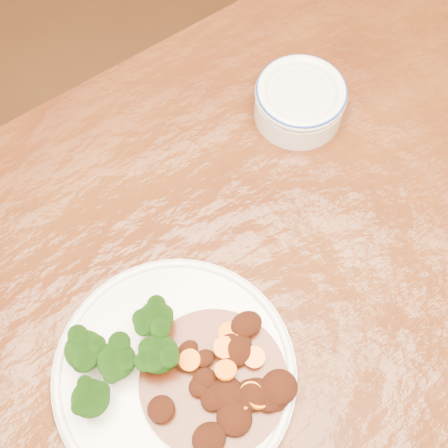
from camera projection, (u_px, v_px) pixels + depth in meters
ground at (243, 400)px, 1.50m from camera, size 4.00×4.00×0.00m
dining_table at (255, 319)px, 0.90m from camera, size 1.58×1.05×0.75m
dinner_plate at (174, 373)px, 0.78m from camera, size 0.31×0.31×0.02m
broccoli_florets at (121, 356)px, 0.75m from camera, size 0.15×0.10×0.05m
mince_stew at (229, 384)px, 0.76m from camera, size 0.18×0.18×0.03m
dip_bowl at (300, 100)px, 0.93m from camera, size 0.14×0.14×0.06m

